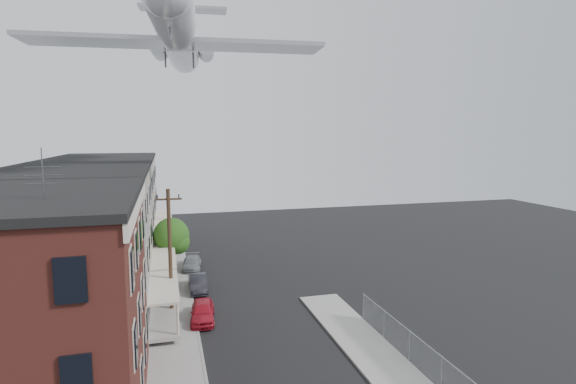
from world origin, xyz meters
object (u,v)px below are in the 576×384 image
(street_tree, at_px, (173,237))
(car_mid, at_px, (198,283))
(utility_pole, at_px, (170,252))
(car_near, at_px, (203,312))
(airplane, at_px, (179,36))
(car_far, at_px, (192,263))

(street_tree, height_order, car_mid, street_tree)
(utility_pole, height_order, car_near, utility_pole)
(car_near, bearing_deg, street_tree, 104.23)
(street_tree, bearing_deg, car_mid, -70.16)
(car_near, height_order, airplane, airplane)
(utility_pole, height_order, car_far, utility_pole)
(car_near, height_order, car_mid, car_near)
(street_tree, relative_size, airplane, 0.21)
(car_near, distance_m, airplane, 20.73)
(car_far, height_order, airplane, airplane)
(airplane, bearing_deg, car_mid, -44.03)
(car_far, bearing_deg, car_mid, -82.47)
(car_near, distance_m, car_far, 12.28)
(car_far, bearing_deg, street_tree, -139.57)
(utility_pole, distance_m, car_mid, 6.71)
(car_near, distance_m, car_mid, 6.14)
(street_tree, bearing_deg, car_near, -81.46)
(street_tree, height_order, car_near, street_tree)
(car_mid, relative_size, airplane, 0.16)
(street_tree, height_order, car_far, street_tree)
(utility_pole, xyz_separation_m, airplane, (1.21, 5.81, 15.48))
(utility_pole, relative_size, airplane, 0.36)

